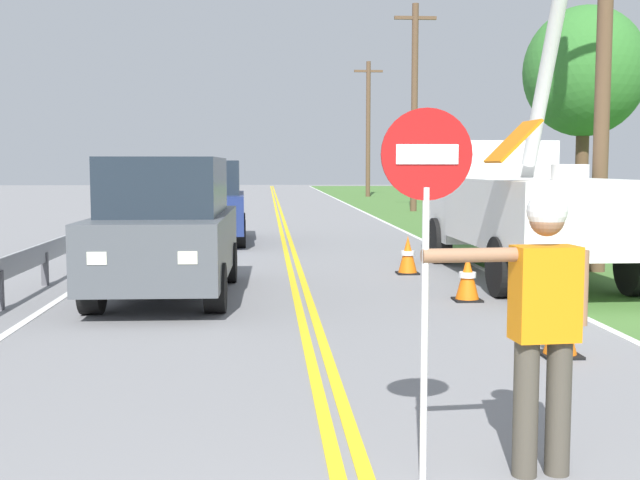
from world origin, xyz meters
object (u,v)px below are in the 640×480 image
object	(u,v)px
utility_pole_far	(368,127)
roadside_tree_verge	(585,73)
utility_bucket_truck	(518,196)
stop_sign_paddle	(426,211)
oncoming_suv_second	(208,201)
flagger_worker	(543,314)
utility_pole_mid	(414,104)
oncoming_suv_nearest	(167,227)
utility_pole_near	(605,20)
traffic_cone_mid	(467,278)
traffic_cone_lead	(561,324)
traffic_cone_tail	(408,256)

from	to	relation	value
utility_pole_far	roadside_tree_verge	world-z (taller)	utility_pole_far
utility_bucket_truck	utility_pole_far	bearing A→B (deg)	87.04
stop_sign_paddle	oncoming_suv_second	xyz separation A→B (m)	(-2.47, 15.93, -0.65)
flagger_worker	utility_pole_mid	size ratio (longest dim) A/B	0.21
stop_sign_paddle	utility_pole_mid	xyz separation A→B (m)	(5.39, 29.60, 2.88)
oncoming_suv_nearest	utility_pole_near	distance (m)	8.77
utility_pole_mid	traffic_cone_mid	bearing A→B (deg)	-98.49
flagger_worker	roadside_tree_verge	bearing A→B (deg)	67.44
flagger_worker	roadside_tree_verge	xyz separation A→B (m)	(6.15, 14.80, 3.22)
stop_sign_paddle	traffic_cone_lead	bearing A→B (deg)	57.12
stop_sign_paddle	utility_pole_mid	size ratio (longest dim) A/B	0.26
traffic_cone_mid	utility_pole_near	bearing A→B (deg)	43.19
oncoming_suv_second	traffic_cone_tail	distance (m)	7.55
stop_sign_paddle	utility_bucket_truck	world-z (taller)	utility_bucket_truck
flagger_worker	oncoming_suv_nearest	size ratio (longest dim) A/B	0.39
stop_sign_paddle	oncoming_suv_second	distance (m)	16.14
oncoming_suv_nearest	utility_pole_far	world-z (taller)	utility_pole_far
utility_pole_far	traffic_cone_tail	xyz separation A→B (m)	(-3.87, -36.28, -4.08)
stop_sign_paddle	traffic_cone_lead	size ratio (longest dim) A/B	3.33
flagger_worker	roadside_tree_verge	size ratio (longest dim) A/B	0.31
oncoming_suv_nearest	traffic_cone_lead	xyz separation A→B (m)	(4.54, -4.16, -0.72)
utility_pole_near	traffic_cone_lead	xyz separation A→B (m)	(-3.12, -6.49, -4.29)
oncoming_suv_nearest	roadside_tree_verge	distance (m)	12.42
flagger_worker	utility_bucket_truck	xyz separation A→B (m)	(2.82, 9.40, 0.39)
utility_pole_near	utility_pole_far	bearing A→B (deg)	89.57
utility_pole_near	utility_pole_mid	distance (m)	19.90
stop_sign_paddle	oncoming_suv_second	size ratio (longest dim) A/B	0.50
stop_sign_paddle	roadside_tree_verge	size ratio (longest dim) A/B	0.39
utility_bucket_truck	traffic_cone_tail	bearing A→B (deg)	175.21
utility_bucket_truck	roadside_tree_verge	size ratio (longest dim) A/B	1.16
utility_pole_near	flagger_worker	bearing A→B (deg)	-114.70
traffic_cone_lead	traffic_cone_tail	size ratio (longest dim) A/B	1.00
stop_sign_paddle	traffic_cone_mid	xyz separation A→B (m)	(1.97, 6.67, -1.37)
utility_pole_far	roadside_tree_verge	distance (m)	31.08
utility_pole_mid	traffic_cone_tail	distance (m)	20.77
utility_pole_far	stop_sign_paddle	bearing A→B (deg)	-96.80
utility_pole_far	traffic_cone_tail	bearing A→B (deg)	-96.08
traffic_cone_tail	roadside_tree_verge	bearing A→B (deg)	44.59
traffic_cone_lead	flagger_worker	bearing A→B (deg)	-112.57
roadside_tree_verge	flagger_worker	bearing A→B (deg)	-112.56
traffic_cone_mid	utility_pole_mid	bearing A→B (deg)	81.51
stop_sign_paddle	utility_pole_mid	distance (m)	30.23
stop_sign_paddle	traffic_cone_lead	distance (m)	4.06
oncoming_suv_nearest	utility_pole_near	bearing A→B (deg)	16.90
traffic_cone_lead	traffic_cone_mid	world-z (taller)	same
utility_bucket_truck	roadside_tree_verge	xyz separation A→B (m)	(3.33, 5.40, 2.83)
utility_pole_near	traffic_cone_tail	xyz separation A→B (m)	(-3.59, -0.08, -4.29)
utility_bucket_truck	traffic_cone_mid	distance (m)	3.41
utility_pole_mid	roadside_tree_verge	size ratio (longest dim) A/B	1.49
oncoming_suv_nearest	roadside_tree_verge	xyz separation A→B (m)	(9.38, 7.49, 3.21)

